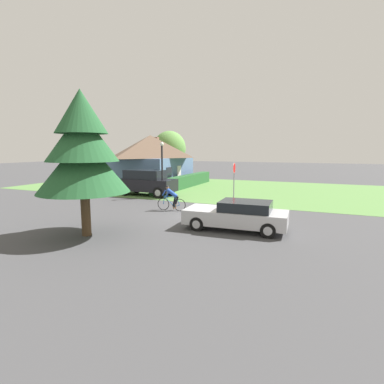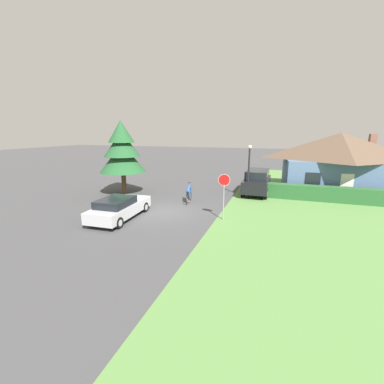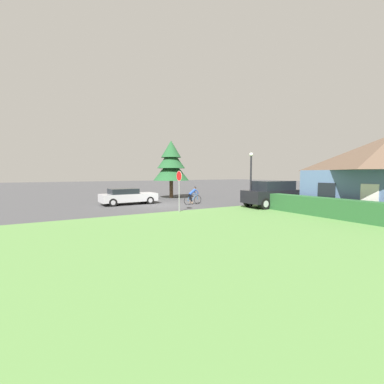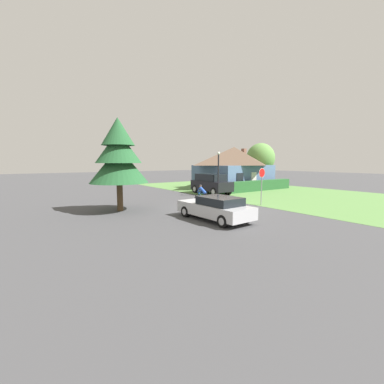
% 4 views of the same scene
% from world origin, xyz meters
% --- Properties ---
extents(ground_plane, '(140.00, 140.00, 0.00)m').
position_xyz_m(ground_plane, '(0.00, 0.00, 0.00)').
color(ground_plane, '#424244').
extents(grass_verge_right, '(16.00, 36.00, 0.01)m').
position_xyz_m(grass_verge_right, '(11.51, 4.00, 0.01)').
color(grass_verge_right, '#568442').
rests_on(grass_verge_right, ground).
extents(cottage_house, '(9.65, 7.22, 5.04)m').
position_xyz_m(cottage_house, '(11.68, 10.41, 2.62)').
color(cottage_house, slate).
rests_on(cottage_house, ground).
extents(hedge_row, '(11.51, 0.90, 1.13)m').
position_xyz_m(hedge_row, '(10.72, 6.19, 0.57)').
color(hedge_row, '#285B2D').
rests_on(hedge_row, ground).
extents(sedan_left_lane, '(2.05, 4.63, 1.33)m').
position_xyz_m(sedan_left_lane, '(-2.02, -2.20, 0.67)').
color(sedan_left_lane, '#BCBCC1').
rests_on(sedan_left_lane, ground).
extents(cyclist, '(0.44, 1.78, 1.50)m').
position_xyz_m(cyclist, '(0.71, 2.50, 0.72)').
color(cyclist, black).
rests_on(cyclist, ground).
extents(parked_suv_right, '(2.10, 4.63, 2.00)m').
position_xyz_m(parked_suv_right, '(5.20, 6.98, 1.04)').
color(parked_suv_right, black).
rests_on(parked_suv_right, ground).
extents(stop_sign, '(0.69, 0.07, 2.75)m').
position_xyz_m(stop_sign, '(3.92, -0.43, 1.93)').
color(stop_sign, gray).
rests_on(stop_sign, ground).
extents(street_lamp, '(0.29, 0.29, 4.20)m').
position_xyz_m(street_lamp, '(4.66, 5.26, 2.52)').
color(street_lamp, black).
rests_on(street_lamp, ground).
extents(conifer_tall_near, '(3.74, 3.74, 6.02)m').
position_xyz_m(conifer_tall_near, '(-5.39, 3.46, 3.63)').
color(conifer_tall_near, '#4C3823').
rests_on(conifer_tall_near, ground).
extents(deciduous_tree_right, '(3.94, 3.94, 5.81)m').
position_xyz_m(deciduous_tree_right, '(17.78, 11.36, 3.74)').
color(deciduous_tree_right, '#4C3823').
rests_on(deciduous_tree_right, ground).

